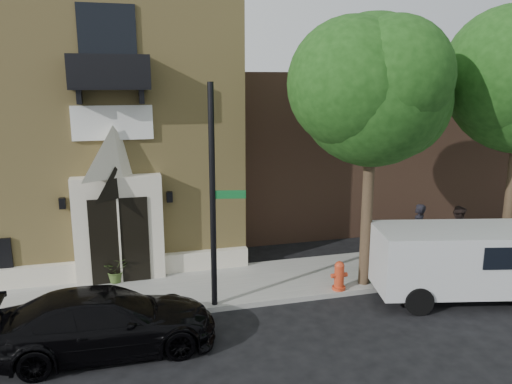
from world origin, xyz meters
The scene contains 13 objects.
ground centered at (0.00, 0.00, 0.00)m, with size 120.00×120.00×0.00m, color black.
sidewalk centered at (1.00, 1.50, 0.07)m, with size 42.00×3.00×0.15m, color gray.
church centered at (-2.99, 7.95, 4.63)m, with size 12.20×11.01×9.30m.
neighbour_building centered at (12.00, 9.00, 3.20)m, with size 18.00×8.00×6.40m, color brown.
street_tree_left centered at (6.03, 0.35, 5.87)m, with size 4.97×4.38×7.77m.
black_sedan centered at (-1.38, -1.24, 0.73)m, with size 2.03×5.00×1.45m, color black.
cargo_van centered at (8.56, -1.01, 1.16)m, with size 5.38×3.10×2.07m.
street_sign centered at (1.43, 0.22, 3.13)m, with size 0.93×1.06×5.92m.
fire_hydrant centered at (5.09, 0.22, 0.57)m, with size 0.49×0.39×0.86m.
dumpster centered at (7.19, 0.53, 0.70)m, with size 1.85×1.38×1.08m.
planter centered at (-1.15, 2.51, 0.54)m, with size 0.70×0.61×0.78m, color #415A27.
pedestrian_near centered at (8.76, 1.98, 1.10)m, with size 0.69×0.45×1.90m, color black.
pedestrian_far centered at (9.87, 1.35, 1.11)m, with size 0.93×0.73×1.92m, color black.
Camera 1 is at (-0.83, -12.23, 6.09)m, focal length 35.00 mm.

